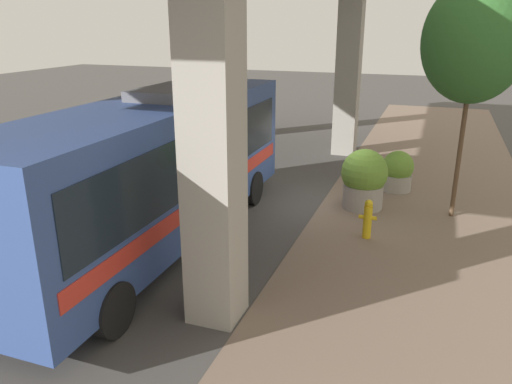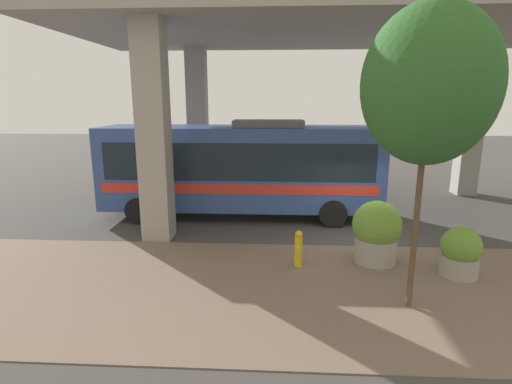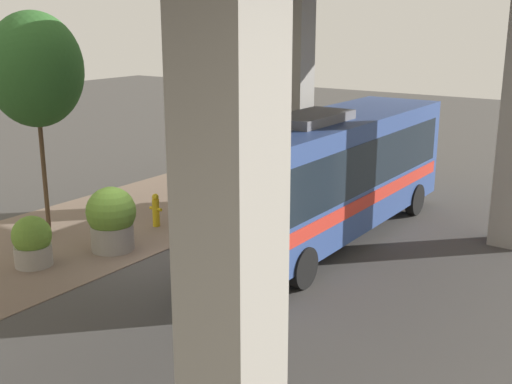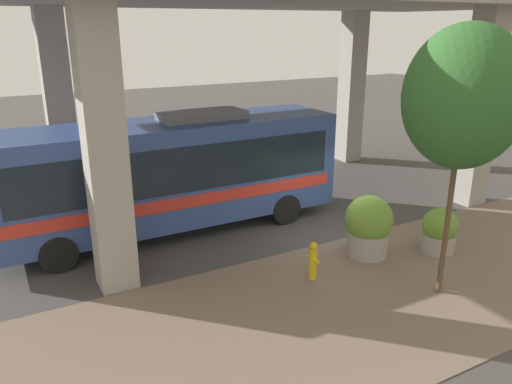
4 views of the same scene
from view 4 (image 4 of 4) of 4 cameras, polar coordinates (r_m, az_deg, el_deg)
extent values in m
plane|color=#474442|center=(15.37, 9.00, -5.57)|extent=(80.00, 80.00, 0.00)
cube|color=#7A6656|center=(13.38, 16.90, -9.99)|extent=(6.00, 40.00, 0.02)
cube|color=#9E998E|center=(19.24, 24.19, 8.56)|extent=(0.90, 0.90, 6.82)
cube|color=#9E998E|center=(12.07, -16.86, 4.26)|extent=(0.90, 0.90, 6.82)
cube|color=#9E998E|center=(24.09, 10.85, 11.56)|extent=(0.90, 0.90, 6.82)
cube|color=#9E998E|center=(18.86, -21.55, 8.72)|extent=(0.90, 0.90, 6.82)
cube|color=#334C8C|center=(15.52, -9.55, 2.37)|extent=(2.53, 10.43, 3.03)
cube|color=#19232D|center=(15.42, -9.62, 3.67)|extent=(2.57, 9.59, 1.33)
cube|color=red|center=(15.70, -9.43, 0.25)|extent=(2.57, 9.90, 0.36)
cube|color=slate|center=(15.51, -6.21, 8.71)|extent=(1.27, 2.61, 0.24)
cylinder|color=black|center=(14.20, -21.65, -6.62)|extent=(0.28, 1.00, 1.00)
cylinder|color=black|center=(16.40, -22.81, -3.40)|extent=(0.28, 1.00, 1.00)
cylinder|color=black|center=(16.35, 3.40, -1.96)|extent=(0.28, 1.00, 1.00)
cylinder|color=black|center=(18.28, -0.53, 0.33)|extent=(0.28, 1.00, 1.00)
cylinder|color=gold|center=(12.94, 6.51, -8.15)|extent=(0.21, 0.21, 0.87)
sphere|color=gold|center=(12.73, 6.59, -6.14)|extent=(0.20, 0.20, 0.20)
cylinder|color=gold|center=(12.77, 6.94, -7.90)|extent=(0.13, 0.10, 0.10)
cylinder|color=gold|center=(13.00, 6.13, -7.36)|extent=(0.13, 0.10, 0.10)
cylinder|color=#9E998E|center=(14.51, 12.57, -5.74)|extent=(1.15, 1.15, 0.73)
sphere|color=olive|center=(14.23, 12.78, -3.05)|extent=(1.34, 1.34, 1.34)
sphere|color=orange|center=(14.48, 12.69, -3.54)|extent=(0.40, 0.40, 0.40)
cylinder|color=#9E998E|center=(15.34, 20.06, -5.45)|extent=(0.94, 0.94, 0.55)
sphere|color=olive|center=(15.14, 20.29, -3.55)|extent=(0.99, 0.99, 0.99)
sphere|color=#993F8C|center=(15.32, 20.14, -3.83)|extent=(0.33, 0.33, 0.33)
cylinder|color=brown|center=(12.45, 21.09, -2.69)|extent=(0.13, 0.13, 3.96)
ellipsoid|color=#2D6028|center=(11.79, 22.66, 9.95)|extent=(2.62, 2.62, 3.14)
camera|label=1|loc=(9.58, -60.33, 3.14)|focal=35.00mm
camera|label=2|loc=(6.49, 65.45, -8.60)|focal=28.00mm
camera|label=3|loc=(30.13, 14.25, 17.83)|focal=45.00mm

